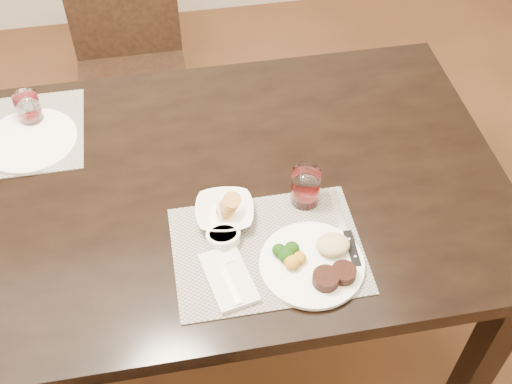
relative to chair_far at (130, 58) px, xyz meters
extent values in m
plane|color=#3F2314|center=(0.00, -0.93, -0.50)|extent=(4.50, 4.50, 0.00)
cube|color=black|center=(0.00, -0.93, 0.22)|extent=(2.00, 1.00, 0.05)
cube|color=black|center=(0.92, -1.35, -0.15)|extent=(0.08, 0.08, 0.70)
cube|color=black|center=(0.92, -0.51, -0.15)|extent=(0.08, 0.08, 0.70)
cube|color=black|center=(0.00, -0.08, -0.07)|extent=(0.42, 0.42, 0.04)
cube|color=black|center=(-0.18, -0.26, -0.30)|extent=(0.04, 0.04, 0.41)
cube|color=black|center=(0.18, -0.26, -0.30)|extent=(0.04, 0.04, 0.41)
cube|color=black|center=(-0.18, 0.10, -0.30)|extent=(0.04, 0.04, 0.41)
cube|color=black|center=(0.18, 0.10, -0.30)|extent=(0.04, 0.04, 0.41)
cube|color=black|center=(0.00, 0.11, 0.17)|extent=(0.42, 0.04, 0.45)
cube|color=gray|center=(0.32, -1.18, 0.25)|extent=(0.46, 0.34, 0.00)
cube|color=gray|center=(-0.36, -0.65, 0.25)|extent=(0.46, 0.34, 0.00)
cylinder|color=white|center=(0.41, -1.24, 0.26)|extent=(0.25, 0.25, 0.01)
cylinder|color=black|center=(0.43, -1.30, 0.28)|extent=(0.06, 0.06, 0.03)
cylinder|color=black|center=(0.47, -1.29, 0.27)|extent=(0.06, 0.06, 0.03)
ellipsoid|color=tan|center=(0.47, -1.21, 0.28)|extent=(0.08, 0.07, 0.03)
ellipsoid|color=#19430C|center=(0.35, -1.22, 0.28)|extent=(0.04, 0.04, 0.03)
ellipsoid|color=#BD7818|center=(0.36, -1.24, 0.28)|extent=(0.04, 0.04, 0.03)
cube|color=silver|center=(0.21, -1.25, 0.26)|extent=(0.13, 0.19, 0.01)
cube|color=white|center=(0.21, -1.27, 0.27)|extent=(0.04, 0.12, 0.01)
cube|color=white|center=(0.21, -1.19, 0.26)|extent=(0.03, 0.05, 0.00)
cube|color=white|center=(0.52, -1.10, 0.25)|extent=(0.03, 0.15, 0.00)
cube|color=black|center=(0.52, -1.22, 0.26)|extent=(0.03, 0.11, 0.01)
imported|color=white|center=(0.23, -1.06, 0.27)|extent=(0.16, 0.16, 0.04)
cylinder|color=#BD7D3B|center=(0.23, -1.06, 0.29)|extent=(0.05, 0.05, 0.05)
cylinder|color=white|center=(0.21, -1.14, 0.27)|extent=(0.08, 0.08, 0.03)
cylinder|color=#0C3812|center=(0.21, -1.14, 0.28)|extent=(0.07, 0.07, 0.01)
cube|color=white|center=(0.21, -1.08, 0.30)|extent=(0.01, 0.06, 0.04)
cylinder|color=silver|center=(0.44, -1.04, 0.30)|extent=(0.07, 0.07, 0.10)
cylinder|color=#3B0506|center=(0.44, -1.04, 0.26)|extent=(0.06, 0.06, 0.03)
cylinder|color=white|center=(-0.27, -0.69, 0.26)|extent=(0.26, 0.26, 0.01)
cylinder|color=silver|center=(-0.27, -0.60, 0.30)|extent=(0.07, 0.07, 0.10)
cylinder|color=#3B0506|center=(-0.27, -0.60, 0.26)|extent=(0.06, 0.06, 0.02)
camera|label=1|loc=(0.12, -2.09, 1.51)|focal=45.00mm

